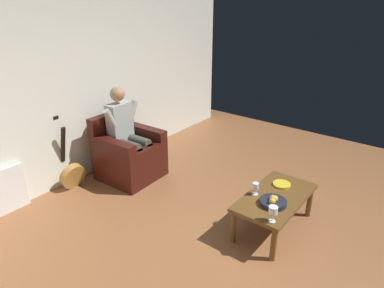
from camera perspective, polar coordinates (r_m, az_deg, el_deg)
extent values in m
plane|color=brown|center=(3.77, 13.70, -17.15)|extent=(6.99, 6.99, 0.00)
cube|color=silver|center=(4.92, -17.79, 9.07)|extent=(6.11, 0.06, 2.55)
cube|color=#38110C|center=(4.97, -10.10, -3.08)|extent=(0.78, 0.78, 0.43)
cube|color=#38110C|center=(4.81, -9.82, -0.45)|extent=(0.49, 0.65, 0.10)
cube|color=#38110C|center=(5.02, -7.94, 1.59)|extent=(0.17, 0.76, 0.24)
cube|color=#38110C|center=(4.64, -13.03, -0.74)|extent=(0.17, 0.76, 0.24)
cube|color=#38110C|center=(5.00, -13.06, 2.51)|extent=(0.75, 0.15, 0.47)
cube|color=#9EA7A0|center=(4.84, -11.84, 3.57)|extent=(0.35, 0.19, 0.53)
sphere|color=#A87A5B|center=(4.72, -12.24, 8.07)|extent=(0.20, 0.20, 0.20)
cylinder|color=#474B3E|center=(4.85, -9.04, 0.61)|extent=(0.14, 0.43, 0.13)
cylinder|color=#474B3E|center=(4.83, -7.02, -2.99)|extent=(0.12, 0.12, 0.53)
cylinder|color=#9EA7A0|center=(4.90, -9.82, 5.43)|extent=(0.20, 0.10, 0.29)
cylinder|color=#474B3E|center=(4.72, -10.69, -0.16)|extent=(0.14, 0.43, 0.13)
cylinder|color=#474B3E|center=(4.71, -8.63, -3.86)|extent=(0.12, 0.12, 0.53)
cylinder|color=#9EA7A0|center=(4.64, -13.36, 4.08)|extent=(0.20, 0.10, 0.29)
cube|color=brown|center=(3.88, 13.60, -8.59)|extent=(1.05, 0.57, 0.04)
cylinder|color=brown|center=(4.30, 18.84, -9.05)|extent=(0.06, 0.06, 0.37)
cylinder|color=brown|center=(3.57, 13.33, -15.84)|extent=(0.06, 0.06, 0.37)
cylinder|color=brown|center=(4.43, 13.30, -7.30)|extent=(0.06, 0.06, 0.37)
cylinder|color=brown|center=(3.73, 6.84, -13.36)|extent=(0.06, 0.06, 0.37)
cylinder|color=#AE7B38|center=(4.90, -19.10, -5.02)|extent=(0.35, 0.19, 0.36)
cylinder|color=black|center=(4.85, -18.79, -5.00)|extent=(0.10, 0.03, 0.10)
cube|color=black|center=(4.81, -20.54, -0.12)|extent=(0.05, 0.17, 0.52)
cube|color=black|center=(4.77, -21.64, 3.60)|extent=(0.07, 0.07, 0.14)
cube|color=white|center=(4.63, -29.16, -7.12)|extent=(0.61, 0.06, 0.57)
cylinder|color=silver|center=(3.47, 13.07, -12.30)|extent=(0.07, 0.07, 0.01)
cylinder|color=silver|center=(3.44, 13.15, -11.68)|extent=(0.01, 0.01, 0.09)
cylinder|color=silver|center=(3.40, 13.27, -10.58)|extent=(0.09, 0.09, 0.07)
cylinder|color=#590C19|center=(3.41, 13.24, -10.86)|extent=(0.08, 0.08, 0.03)
cylinder|color=silver|center=(3.85, 10.35, -8.13)|extent=(0.07, 0.07, 0.01)
cylinder|color=silver|center=(3.83, 10.39, -7.71)|extent=(0.01, 0.01, 0.06)
cylinder|color=silver|center=(3.80, 10.46, -6.85)|extent=(0.07, 0.07, 0.07)
cylinder|color=#590C19|center=(3.81, 10.44, -7.11)|extent=(0.06, 0.06, 0.03)
cylinder|color=#1D212E|center=(3.70, 13.23, -9.38)|extent=(0.28, 0.28, 0.05)
sphere|color=gold|center=(3.63, 13.13, -9.22)|extent=(0.07, 0.07, 0.07)
sphere|color=gold|center=(3.68, 13.51, -8.78)|extent=(0.07, 0.07, 0.07)
sphere|color=gold|center=(3.68, 13.22, -8.74)|extent=(0.07, 0.07, 0.07)
cylinder|color=gold|center=(4.07, 14.60, -6.47)|extent=(0.20, 0.20, 0.02)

